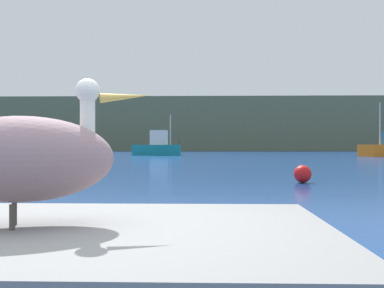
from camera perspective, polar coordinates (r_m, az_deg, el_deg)
hillside_backdrop at (r=77.24m, az=1.07°, el=2.40°), size 140.00×12.32×8.63m
pier_dock at (r=2.91m, az=-20.44°, el=-15.97°), size 3.58×2.05×0.64m
pelican at (r=2.79m, az=-20.25°, el=-1.61°), size 1.30×0.84×0.87m
fishing_boat_teal at (r=44.42m, az=-4.39°, el=-0.32°), size 4.69×1.78×3.95m
mooring_buoy at (r=13.49m, az=13.71°, el=-3.67°), size 0.51×0.51×0.51m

